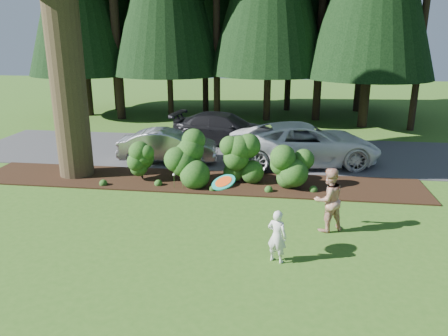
{
  "coord_description": "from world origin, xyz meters",
  "views": [
    {
      "loc": [
        3.02,
        -11.36,
        5.17
      ],
      "look_at": [
        1.33,
        0.92,
        1.3
      ],
      "focal_mm": 35.0,
      "sensor_mm": 36.0,
      "label": 1
    }
  ],
  "objects_px": {
    "car_white_suv": "(304,144)",
    "car_silver_wagon": "(168,146)",
    "car_dark_suv": "(225,129)",
    "frisbee": "(223,182)",
    "child": "(277,236)",
    "adult": "(328,200)"
  },
  "relations": [
    {
      "from": "car_silver_wagon",
      "to": "frisbee",
      "type": "relative_size",
      "value": 6.79
    },
    {
      "from": "child",
      "to": "car_white_suv",
      "type": "bearing_deg",
      "value": -73.52
    },
    {
      "from": "car_silver_wagon",
      "to": "car_white_suv",
      "type": "distance_m",
      "value": 5.55
    },
    {
      "from": "car_white_suv",
      "to": "frisbee",
      "type": "xyz_separation_m",
      "value": [
        -2.16,
        -8.21,
        1.08
      ]
    },
    {
      "from": "child",
      "to": "frisbee",
      "type": "height_order",
      "value": "frisbee"
    },
    {
      "from": "frisbee",
      "to": "adult",
      "type": "bearing_deg",
      "value": 37.95
    },
    {
      "from": "car_dark_suv",
      "to": "frisbee",
      "type": "distance_m",
      "value": 11.22
    },
    {
      "from": "car_white_suv",
      "to": "car_dark_suv",
      "type": "distance_m",
      "value": 4.61
    },
    {
      "from": "car_dark_suv",
      "to": "frisbee",
      "type": "relative_size",
      "value": 8.6
    },
    {
      "from": "car_white_suv",
      "to": "adult",
      "type": "bearing_deg",
      "value": 172.71
    },
    {
      "from": "car_silver_wagon",
      "to": "adult",
      "type": "height_order",
      "value": "adult"
    },
    {
      "from": "car_white_suv",
      "to": "car_dark_suv",
      "type": "relative_size",
      "value": 1.18
    },
    {
      "from": "frisbee",
      "to": "car_dark_suv",
      "type": "bearing_deg",
      "value": 97.54
    },
    {
      "from": "car_silver_wagon",
      "to": "adult",
      "type": "relative_size",
      "value": 2.27
    },
    {
      "from": "car_white_suv",
      "to": "frisbee",
      "type": "bearing_deg",
      "value": 154.3
    },
    {
      "from": "car_white_suv",
      "to": "car_dark_suv",
      "type": "xyz_separation_m",
      "value": [
        -3.62,
        2.85,
        -0.1
      ]
    },
    {
      "from": "car_white_suv",
      "to": "frisbee",
      "type": "height_order",
      "value": "frisbee"
    },
    {
      "from": "adult",
      "to": "frisbee",
      "type": "distance_m",
      "value": 3.42
    },
    {
      "from": "car_dark_suv",
      "to": "adult",
      "type": "bearing_deg",
      "value": -148.23
    },
    {
      "from": "car_white_suv",
      "to": "car_silver_wagon",
      "type": "bearing_deg",
      "value": 83.57
    },
    {
      "from": "car_silver_wagon",
      "to": "frisbee",
      "type": "height_order",
      "value": "frisbee"
    },
    {
      "from": "car_silver_wagon",
      "to": "car_dark_suv",
      "type": "bearing_deg",
      "value": -35.91
    }
  ]
}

